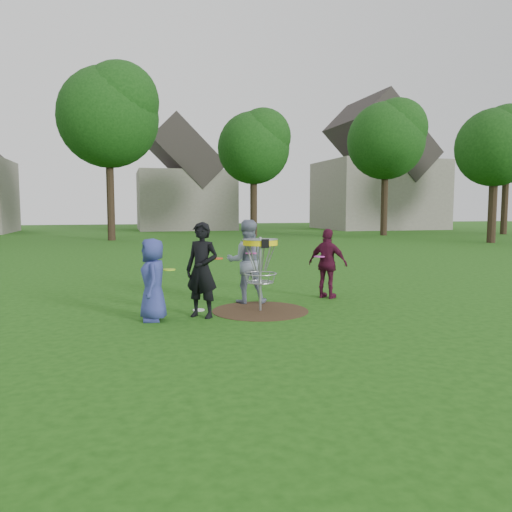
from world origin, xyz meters
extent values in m
plane|color=#19470F|center=(0.00, 0.00, 0.00)|extent=(100.00, 100.00, 0.00)
cylinder|color=#47331E|center=(0.00, 0.00, 0.00)|extent=(1.80, 1.80, 0.01)
imported|color=navy|center=(-1.97, -0.29, 0.70)|extent=(0.46, 0.70, 1.40)
imported|color=black|center=(-1.12, -0.24, 0.84)|extent=(0.73, 0.70, 1.67)
imported|color=gray|center=(-0.04, 0.85, 0.84)|extent=(0.92, 0.78, 1.68)
imported|color=#4F122C|center=(1.73, 0.89, 0.74)|extent=(0.85, 0.88, 1.48)
cylinder|color=white|center=(-1.10, 0.33, 0.01)|extent=(0.22, 0.22, 0.02)
cylinder|color=#9EA0A5|center=(0.00, 0.00, 0.69)|extent=(0.05, 0.05, 1.38)
cylinder|color=yellow|center=(0.00, 0.00, 1.28)|extent=(0.64, 0.64, 0.10)
cylinder|color=#9EA0A5|center=(0.00, 0.00, 1.34)|extent=(0.66, 0.66, 0.01)
cube|color=black|center=(0.00, -0.33, 1.28)|extent=(0.14, 0.02, 0.16)
torus|color=#9EA0A5|center=(0.00, 0.00, 0.70)|extent=(0.62, 0.62, 0.02)
torus|color=#9EA0A5|center=(0.00, 0.00, 0.54)|extent=(0.50, 0.50, 0.02)
cylinder|color=#9EA0A5|center=(0.00, 0.00, 0.53)|extent=(0.44, 0.44, 0.01)
cylinder|color=#BCF51B|center=(-1.69, -0.25, 0.86)|extent=(0.22, 0.22, 0.02)
cylinder|color=red|center=(-0.85, -0.18, 1.03)|extent=(0.22, 0.22, 0.02)
cylinder|color=#FF43CA|center=(-0.03, 0.57, 1.03)|extent=(0.22, 0.22, 0.02)
cylinder|color=#EA3DD1|center=(1.49, 0.76, 0.91)|extent=(0.22, 0.22, 0.02)
cylinder|color=#38281C|center=(-3.00, 21.50, 2.31)|extent=(0.46, 0.46, 4.62)
sphere|color=#164211|center=(-3.00, 21.50, 7.04)|extent=(5.72, 5.72, 5.72)
cylinder|color=#38281C|center=(6.00, 23.00, 1.89)|extent=(0.46, 0.46, 3.78)
sphere|color=#164211|center=(6.00, 23.00, 5.76)|extent=(4.68, 4.68, 4.68)
cylinder|color=#38281C|center=(15.00, 22.00, 2.10)|extent=(0.46, 0.46, 4.20)
sphere|color=#164211|center=(15.00, 22.00, 6.40)|extent=(5.20, 5.20, 5.20)
cylinder|color=#38281C|center=(24.00, 21.00, 1.99)|extent=(0.46, 0.46, 3.99)
sphere|color=#164211|center=(24.00, 21.00, 6.08)|extent=(4.94, 4.94, 4.94)
cylinder|color=#38281C|center=(17.00, 14.00, 1.68)|extent=(0.46, 0.46, 3.36)
sphere|color=#164211|center=(17.00, 14.00, 5.12)|extent=(4.16, 4.16, 4.16)
cube|color=gray|center=(3.00, 35.00, 2.50)|extent=(8.00, 7.00, 5.00)
cube|color=#2D2826|center=(3.00, 35.00, 6.44)|extent=(6.11, 7.14, 6.11)
cube|color=gray|center=(20.00, 32.00, 3.00)|extent=(10.00, 8.00, 6.00)
cube|color=#2D2826|center=(20.00, 32.00, 7.80)|extent=(7.64, 8.16, 7.64)
camera|label=1|loc=(-2.47, -8.81, 1.92)|focal=35.00mm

